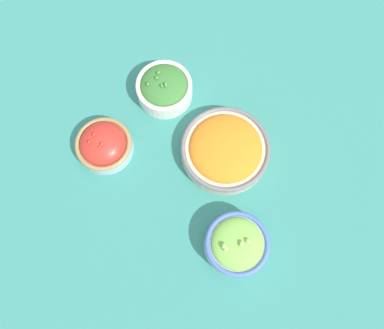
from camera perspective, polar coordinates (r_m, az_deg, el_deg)
The scene contains 5 objects.
ground_plane at distance 0.95m, azimuth 0.00°, elevation -0.51°, with size 3.00×3.00×0.00m, color #337F75.
bowl_carrots at distance 0.94m, azimuth 5.10°, elevation 2.33°, with size 0.22×0.22×0.06m.
bowl_cherry_tomatoes at distance 0.96m, azimuth -13.27°, elevation 2.94°, with size 0.14×0.14×0.08m.
bowl_lettuce at distance 0.88m, azimuth 6.82°, elevation -11.96°, with size 0.15×0.15×0.09m.
bowl_broccoli at distance 0.99m, azimuth -4.26°, elevation 11.58°, with size 0.15×0.15×0.08m.
Camera 1 is at (-0.14, 0.22, 0.91)m, focal length 35.00 mm.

